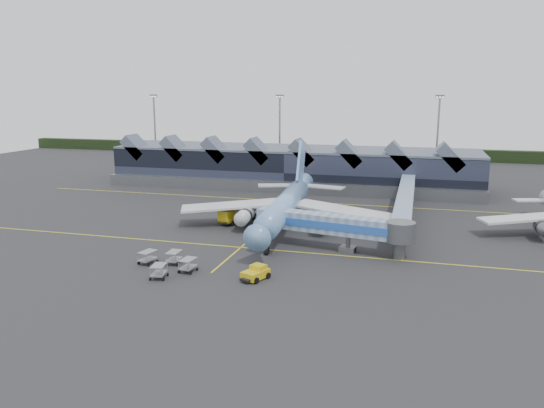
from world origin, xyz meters
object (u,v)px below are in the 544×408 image
(jet_bridge, at_px, (342,226))
(pushback_tug, at_px, (256,273))
(fuel_truck, at_px, (239,212))
(main_airliner, at_px, (287,204))

(jet_bridge, relative_size, pushback_tug, 5.51)
(fuel_truck, height_order, pushback_tug, fuel_truck)
(main_airliner, relative_size, pushback_tug, 10.11)
(fuel_truck, bearing_deg, pushback_tug, -46.57)
(jet_bridge, distance_m, fuel_truck, 24.51)
(jet_bridge, xyz_separation_m, fuel_truck, (-20.58, 13.15, -2.04))
(fuel_truck, xyz_separation_m, pushback_tug, (11.93, -28.14, -0.96))
(main_airliner, distance_m, fuel_truck, 9.72)
(main_airliner, bearing_deg, jet_bridge, -49.70)
(jet_bridge, bearing_deg, pushback_tug, -109.54)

